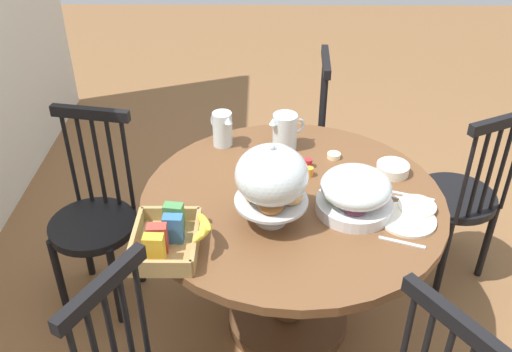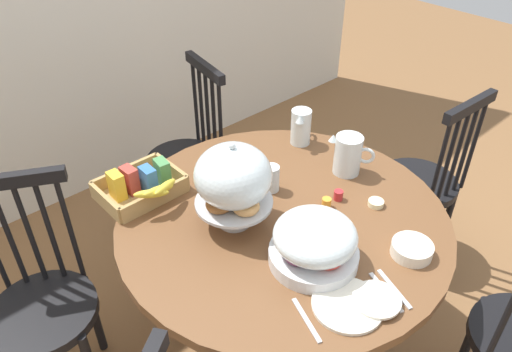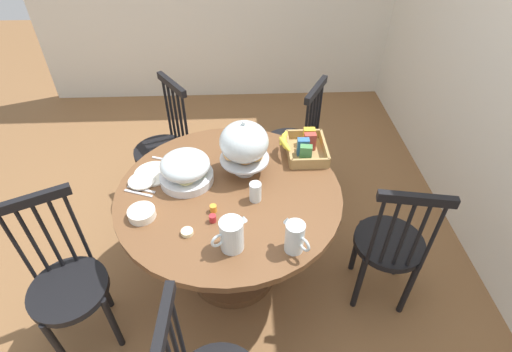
% 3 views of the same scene
% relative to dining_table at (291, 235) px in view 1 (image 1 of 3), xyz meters
% --- Properties ---
extents(ground_plane, '(10.00, 10.00, 0.00)m').
position_rel_dining_table_xyz_m(ground_plane, '(-0.03, -0.17, -0.54)').
color(ground_plane, brown).
extents(dining_table, '(1.24, 1.24, 0.74)m').
position_rel_dining_table_xyz_m(dining_table, '(0.00, 0.00, 0.00)').
color(dining_table, brown).
rests_on(dining_table, ground_plane).
extents(windsor_chair_near_window, '(0.41, 0.41, 0.97)m').
position_rel_dining_table_xyz_m(windsor_chair_near_window, '(0.19, 0.90, -0.08)').
color(windsor_chair_near_window, black).
rests_on(windsor_chair_near_window, ground_plane).
extents(windsor_chair_far_side, '(0.44, 0.44, 0.97)m').
position_rel_dining_table_xyz_m(windsor_chair_far_side, '(0.38, -0.84, -0.08)').
color(windsor_chair_far_side, black).
rests_on(windsor_chair_far_side, ground_plane).
extents(windsor_chair_host_seat, '(0.40, 0.40, 0.97)m').
position_rel_dining_table_xyz_m(windsor_chair_host_seat, '(0.92, -0.07, -0.08)').
color(windsor_chair_host_seat, black).
rests_on(windsor_chair_host_seat, ground_plane).
extents(pastry_stand_with_dome, '(0.28, 0.28, 0.34)m').
position_rel_dining_table_xyz_m(pastry_stand_with_dome, '(-0.16, 0.09, 0.40)').
color(pastry_stand_with_dome, silver).
rests_on(pastry_stand_with_dome, dining_table).
extents(fruit_platter_covered, '(0.30, 0.30, 0.18)m').
position_rel_dining_table_xyz_m(fruit_platter_covered, '(-0.09, -0.23, 0.29)').
color(fruit_platter_covered, silver).
rests_on(fruit_platter_covered, dining_table).
extents(orange_juice_pitcher, '(0.15, 0.12, 0.17)m').
position_rel_dining_table_xyz_m(orange_juice_pitcher, '(0.42, 0.31, 0.28)').
color(orange_juice_pitcher, silver).
rests_on(orange_juice_pitcher, dining_table).
extents(milk_pitcher, '(0.12, 0.18, 0.17)m').
position_rel_dining_table_xyz_m(milk_pitcher, '(0.39, 0.02, 0.28)').
color(milk_pitcher, silver).
rests_on(milk_pitcher, dining_table).
extents(cereal_basket, '(0.32, 0.30, 0.12)m').
position_rel_dining_table_xyz_m(cereal_basket, '(-0.32, 0.46, 0.25)').
color(cereal_basket, tan).
rests_on(cereal_basket, dining_table).
extents(china_plate_large, '(0.22, 0.22, 0.01)m').
position_rel_dining_table_xyz_m(china_plate_large, '(-0.16, -0.43, 0.21)').
color(china_plate_large, white).
rests_on(china_plate_large, dining_table).
extents(china_plate_small, '(0.15, 0.15, 0.01)m').
position_rel_dining_table_xyz_m(china_plate_small, '(-0.08, -0.49, 0.22)').
color(china_plate_small, white).
rests_on(china_plate_small, china_plate_large).
extents(cereal_bowl, '(0.14, 0.14, 0.04)m').
position_rel_dining_table_xyz_m(cereal_bowl, '(0.18, -0.44, 0.23)').
color(cereal_bowl, white).
rests_on(cereal_bowl, dining_table).
extents(drinking_glass, '(0.06, 0.06, 0.11)m').
position_rel_dining_table_xyz_m(drinking_glass, '(0.08, 0.14, 0.26)').
color(drinking_glass, silver).
rests_on(drinking_glass, dining_table).
extents(butter_dish, '(0.06, 0.06, 0.02)m').
position_rel_dining_table_xyz_m(butter_dish, '(0.30, -0.20, 0.22)').
color(butter_dish, beige).
rests_on(butter_dish, dining_table).
extents(jam_jar_strawberry, '(0.04, 0.04, 0.04)m').
position_rel_dining_table_xyz_m(jam_jar_strawberry, '(0.22, -0.08, 0.22)').
color(jam_jar_strawberry, '#B7282D').
rests_on(jam_jar_strawberry, dining_table).
extents(jam_jar_apricot, '(0.04, 0.04, 0.04)m').
position_rel_dining_table_xyz_m(jam_jar_apricot, '(0.15, -0.08, 0.22)').
color(jam_jar_apricot, orange).
rests_on(jam_jar_apricot, dining_table).
extents(table_knife, '(0.07, 0.16, 0.01)m').
position_rel_dining_table_xyz_m(table_knife, '(-0.02, -0.48, 0.21)').
color(table_knife, silver).
rests_on(table_knife, dining_table).
extents(dinner_fork, '(0.07, 0.16, 0.01)m').
position_rel_dining_table_xyz_m(dinner_fork, '(0.00, -0.49, 0.21)').
color(dinner_fork, silver).
rests_on(dinner_fork, dining_table).
extents(soup_spoon, '(0.07, 0.16, 0.01)m').
position_rel_dining_table_xyz_m(soup_spoon, '(-0.29, -0.39, 0.21)').
color(soup_spoon, silver).
rests_on(soup_spoon, dining_table).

